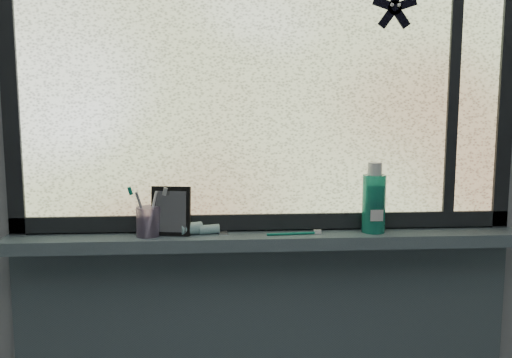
{
  "coord_description": "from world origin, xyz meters",
  "views": [
    {
      "loc": [
        -0.15,
        -0.51,
        1.44
      ],
      "look_at": [
        -0.05,
        1.05,
        1.22
      ],
      "focal_mm": 40.0,
      "sensor_mm": 36.0,
      "label": 1
    }
  ],
  "objects_px": {
    "vanity_mirror": "(171,211)",
    "cream_tube": "(375,207)",
    "mouthwash_bottle": "(374,198)",
    "toothbrush_cup": "(148,222)"
  },
  "relations": [
    {
      "from": "vanity_mirror",
      "to": "mouthwash_bottle",
      "type": "distance_m",
      "value": 0.64
    },
    {
      "from": "toothbrush_cup",
      "to": "cream_tube",
      "type": "bearing_deg",
      "value": 0.47
    },
    {
      "from": "vanity_mirror",
      "to": "cream_tube",
      "type": "relative_size",
      "value": 1.42
    },
    {
      "from": "mouthwash_bottle",
      "to": "cream_tube",
      "type": "distance_m",
      "value": 0.03
    },
    {
      "from": "mouthwash_bottle",
      "to": "cream_tube",
      "type": "xyz_separation_m",
      "value": [
        0.01,
        0.0,
        -0.03
      ]
    },
    {
      "from": "toothbrush_cup",
      "to": "mouthwash_bottle",
      "type": "xyz_separation_m",
      "value": [
        0.71,
        0.01,
        0.07
      ]
    },
    {
      "from": "toothbrush_cup",
      "to": "mouthwash_bottle",
      "type": "distance_m",
      "value": 0.71
    },
    {
      "from": "vanity_mirror",
      "to": "cream_tube",
      "type": "distance_m",
      "value": 0.64
    },
    {
      "from": "vanity_mirror",
      "to": "cream_tube",
      "type": "bearing_deg",
      "value": 9.06
    },
    {
      "from": "vanity_mirror",
      "to": "toothbrush_cup",
      "type": "height_order",
      "value": "vanity_mirror"
    }
  ]
}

